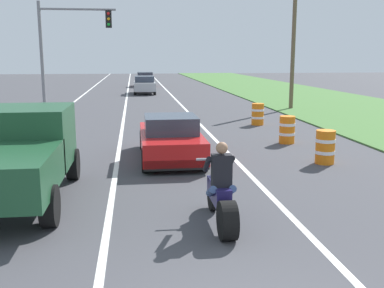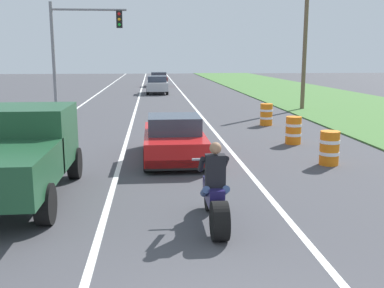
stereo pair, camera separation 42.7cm
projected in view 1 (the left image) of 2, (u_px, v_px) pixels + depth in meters
name	position (u px, v px, depth m)	size (l,w,h in m)	color
lane_stripe_left_solid	(53.00, 118.00, 23.30)	(0.14, 120.00, 0.01)	white
lane_stripe_right_solid	(192.00, 116.00, 24.20)	(0.14, 120.00, 0.01)	white
lane_stripe_centre_dashed	(124.00, 117.00, 23.75)	(0.14, 120.00, 0.01)	white
grass_verge_right	(370.00, 112.00, 25.46)	(10.00, 120.00, 0.06)	#477538
motorcycle_with_rider	(221.00, 196.00, 8.36)	(0.70, 2.21, 1.62)	black
sports_car_red	(170.00, 139.00, 13.96)	(1.84, 4.30, 1.37)	red
pickup_truck_left_lane_dark_green	(20.00, 152.00, 9.75)	(2.02, 4.80, 1.98)	#1E4C2D
traffic_light_mast_near	(64.00, 41.00, 24.29)	(4.11, 0.34, 6.00)	gray
utility_pole_roadside	(293.00, 47.00, 26.59)	(0.24, 0.24, 7.32)	brown
construction_barrel_nearest	(325.00, 147.00, 13.37)	(0.58, 0.58, 1.00)	orange
construction_barrel_mid	(287.00, 130.00, 16.51)	(0.58, 0.58, 1.00)	orange
construction_barrel_far	(258.00, 114.00, 20.91)	(0.58, 0.58, 1.00)	orange
distant_car_far_ahead	(144.00, 85.00, 38.19)	(1.80, 4.00, 1.50)	#B2B2B7
distant_car_further_ahead	(145.00, 79.00, 47.50)	(1.80, 4.00, 1.50)	maroon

